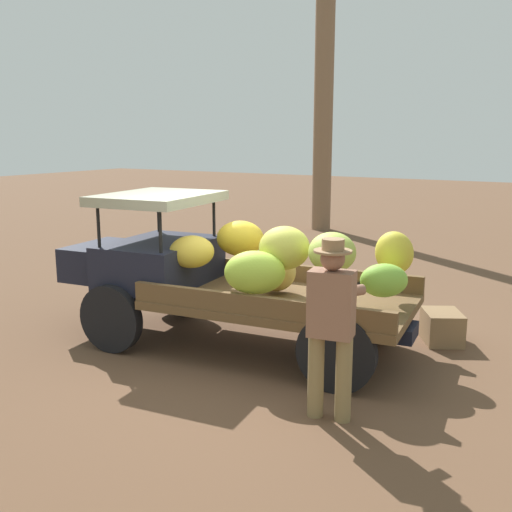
{
  "coord_description": "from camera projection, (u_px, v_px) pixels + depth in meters",
  "views": [
    {
      "loc": [
        -3.51,
        5.71,
        2.57
      ],
      "look_at": [
        -0.02,
        -0.24,
        1.16
      ],
      "focal_mm": 41.53,
      "sensor_mm": 36.0,
      "label": 1
    }
  ],
  "objects": [
    {
      "name": "ground_plane",
      "position": [
        244.0,
        354.0,
        7.07
      ],
      "size": [
        60.0,
        60.0,
        0.0
      ],
      "primitive_type": "plane",
      "color": "brown"
    },
    {
      "name": "truck",
      "position": [
        218.0,
        273.0,
        7.27
      ],
      "size": [
        4.57,
        2.12,
        1.85
      ],
      "rotation": [
        0.0,
        0.0,
        0.11
      ],
      "color": "black",
      "rests_on": "ground"
    },
    {
      "name": "wooden_crate",
      "position": [
        442.0,
        327.0,
        7.47
      ],
      "size": [
        0.65,
        0.69,
        0.4
      ],
      "primitive_type": "cube",
      "rotation": [
        0.0,
        0.0,
        2.06
      ],
      "color": "olive",
      "rests_on": "ground"
    },
    {
      "name": "farmer",
      "position": [
        331.0,
        319.0,
        5.3
      ],
      "size": [
        0.52,
        0.48,
        1.69
      ],
      "rotation": [
        0.0,
        0.0,
        -1.41
      ],
      "color": "olive",
      "rests_on": "ground"
    }
  ]
}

